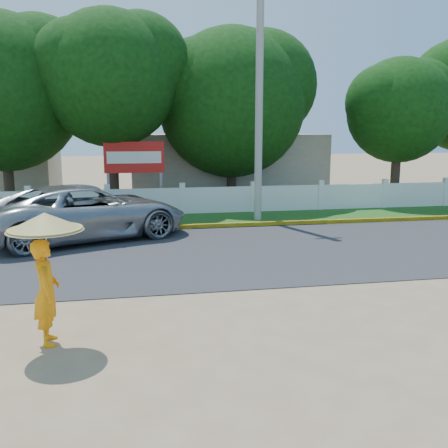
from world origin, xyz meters
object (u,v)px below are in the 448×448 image
object	(u,v)px
vehicle	(88,212)
billboard	(134,161)
monk_with_parasol	(46,259)
utility_pole	(259,102)

from	to	relation	value
vehicle	billboard	xyz separation A→B (m)	(1.56, 5.26, 1.27)
vehicle	monk_with_parasol	world-z (taller)	monk_with_parasol
utility_pole	vehicle	distance (m)	7.48
vehicle	monk_with_parasol	distance (m)	8.07
vehicle	monk_with_parasol	bearing A→B (deg)	157.49
utility_pole	billboard	xyz separation A→B (m)	(-4.60, 2.97, -2.31)
utility_pole	billboard	bearing A→B (deg)	147.16
monk_with_parasol	billboard	distance (m)	13.43
vehicle	utility_pole	bearing A→B (deg)	-92.02
utility_pole	vehicle	bearing A→B (deg)	-159.62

